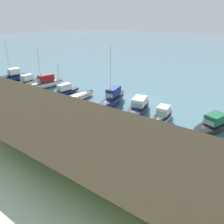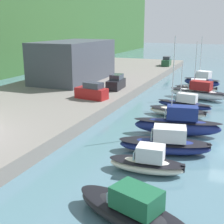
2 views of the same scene
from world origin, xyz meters
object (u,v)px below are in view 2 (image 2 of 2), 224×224
(moored_boat_4, at_px, (166,143))
(moored_boat_10, at_px, (202,81))
(moored_boat_2, at_px, (132,211))
(moored_boat_8, at_px, (198,92))
(parked_car_0, at_px, (116,83))
(parked_car_2, at_px, (167,62))
(moored_boat_3, at_px, (147,163))
(moored_boat_7, at_px, (185,103))
(moored_boat_5, at_px, (178,124))
(moored_boat_6, at_px, (177,112))
(parked_car_1, at_px, (92,92))
(moored_boat_9, at_px, (196,87))

(moored_boat_4, xyz_separation_m, moored_boat_10, (31.82, 0.72, 0.18))
(moored_boat_2, relative_size, moored_boat_10, 0.90)
(moored_boat_8, bearing_deg, parked_car_0, 120.11)
(moored_boat_10, distance_m, parked_car_2, 19.17)
(moored_boat_3, bearing_deg, moored_boat_7, -3.07)
(moored_boat_4, distance_m, moored_boat_5, 4.92)
(parked_car_2, bearing_deg, moored_boat_8, 107.39)
(moored_boat_8, distance_m, moored_boat_10, 10.12)
(moored_boat_6, relative_size, moored_boat_7, 0.96)
(parked_car_2, bearing_deg, moored_boat_5, 99.43)
(moored_boat_2, bearing_deg, moored_boat_10, 20.64)
(moored_boat_4, xyz_separation_m, parked_car_1, (10.92, 12.20, 1.38))
(moored_boat_4, height_order, parked_car_2, parked_car_2)
(moored_boat_5, height_order, moored_boat_6, moored_boat_5)
(moored_boat_5, xyz_separation_m, parked_car_1, (6.00, 12.31, 1.12))
(moored_boat_9, height_order, moored_boat_10, moored_boat_10)
(moored_boat_7, xyz_separation_m, parked_car_0, (2.70, 10.68, 1.51))
(moored_boat_3, distance_m, moored_boat_9, 30.75)
(moored_boat_6, distance_m, parked_car_2, 37.93)
(moored_boat_6, relative_size, moored_boat_8, 0.80)
(moored_boat_6, xyz_separation_m, moored_boat_9, (15.21, -0.19, 0.20))
(moored_boat_5, bearing_deg, parked_car_0, 32.21)
(moored_boat_9, distance_m, parked_car_2, 23.61)
(moored_boat_7, xyz_separation_m, moored_boat_10, (16.44, -0.25, 0.31))
(moored_boat_3, distance_m, moored_boat_5, 9.01)
(moored_boat_9, relative_size, moored_boat_10, 0.80)
(moored_boat_3, height_order, moored_boat_4, moored_boat_4)
(moored_boat_10, bearing_deg, moored_boat_2, -163.42)
(parked_car_0, bearing_deg, moored_boat_4, 119.72)
(moored_boat_4, bearing_deg, parked_car_0, 21.08)
(moored_boat_5, height_order, parked_car_0, moored_boat_5)
(moored_boat_3, bearing_deg, parked_car_2, 6.54)
(moored_boat_9, bearing_deg, parked_car_1, 139.76)
(moored_boat_6, bearing_deg, moored_boat_3, -171.70)
(moored_boat_2, relative_size, parked_car_0, 1.82)
(moored_boat_4, bearing_deg, moored_boat_9, -9.62)
(moored_boat_10, distance_m, parked_car_0, 17.59)
(moored_boat_3, height_order, parked_car_1, parked_car_1)
(moored_boat_3, distance_m, moored_boat_7, 19.46)
(moored_boat_7, height_order, parked_car_1, moored_boat_7)
(parked_car_0, relative_size, parked_car_1, 0.97)
(moored_boat_10, relative_size, parked_car_1, 1.96)
(moored_boat_6, relative_size, moored_boat_10, 0.83)
(parked_car_0, bearing_deg, moored_boat_7, 162.74)
(moored_boat_9, height_order, parked_car_2, parked_car_2)
(parked_car_0, bearing_deg, parked_car_2, -94.76)
(moored_boat_6, bearing_deg, moored_boat_7, 2.90)
(moored_boat_7, relative_size, moored_boat_8, 0.84)
(moored_boat_10, relative_size, parked_car_2, 2.00)
(moored_boat_8, xyz_separation_m, moored_boat_9, (4.95, 0.91, -0.24))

